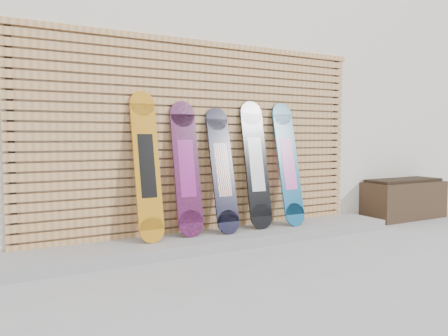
# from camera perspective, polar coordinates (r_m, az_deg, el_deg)

# --- Properties ---
(ground) EXTENTS (80.00, 80.00, 0.00)m
(ground) POSITION_cam_1_polar(r_m,az_deg,el_deg) (4.46, 4.93, -11.55)
(ground) COLOR #9C9C9E
(ground) RESTS_ON ground
(building) EXTENTS (12.00, 5.00, 3.60)m
(building) POSITION_cam_1_polar(r_m,az_deg,el_deg) (7.66, -6.63, 8.53)
(building) COLOR silver
(building) RESTS_ON ground
(concrete_step) EXTENTS (4.60, 0.70, 0.12)m
(concrete_step) POSITION_cam_1_polar(r_m,az_deg,el_deg) (4.94, -0.98, -9.28)
(concrete_step) COLOR gray
(concrete_step) RESTS_ON ground
(slat_wall) EXTENTS (4.26, 0.08, 2.29)m
(slat_wall) POSITION_cam_1_polar(r_m,az_deg,el_deg) (5.07, -2.54, 4.14)
(slat_wall) COLOR tan
(slat_wall) RESTS_ON ground
(planter_box) EXTENTS (1.30, 0.54, 0.58)m
(planter_box) POSITION_cam_1_polar(r_m,az_deg,el_deg) (6.99, 22.34, -3.75)
(planter_box) COLOR #332316
(planter_box) RESTS_ON ground
(snowboard_0) EXTENTS (0.27, 0.34, 1.57)m
(snowboard_0) POSITION_cam_1_polar(r_m,az_deg,el_deg) (4.60, -10.04, 0.28)
(snowboard_0) COLOR #C27C14
(snowboard_0) RESTS_ON concrete_step
(snowboard_1) EXTENTS (0.29, 0.29, 1.48)m
(snowboard_1) POSITION_cam_1_polar(r_m,az_deg,el_deg) (4.79, -4.91, -0.04)
(snowboard_1) COLOR black
(snowboard_1) RESTS_ON concrete_step
(snowboard_2) EXTENTS (0.27, 0.37, 1.42)m
(snowboard_2) POSITION_cam_1_polar(r_m,az_deg,el_deg) (4.95, -0.22, -0.23)
(snowboard_2) COLOR black
(snowboard_2) RESTS_ON concrete_step
(snowboard_3) EXTENTS (0.30, 0.32, 1.52)m
(snowboard_3) POSITION_cam_1_polar(r_m,az_deg,el_deg) (5.21, 4.21, 0.48)
(snowboard_3) COLOR black
(snowboard_3) RESTS_ON concrete_step
(snowboard_4) EXTENTS (0.28, 0.37, 1.51)m
(snowboard_4) POSITION_cam_1_polar(r_m,az_deg,el_deg) (5.45, 8.37, 0.57)
(snowboard_4) COLOR #0D5181
(snowboard_4) RESTS_ON concrete_step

